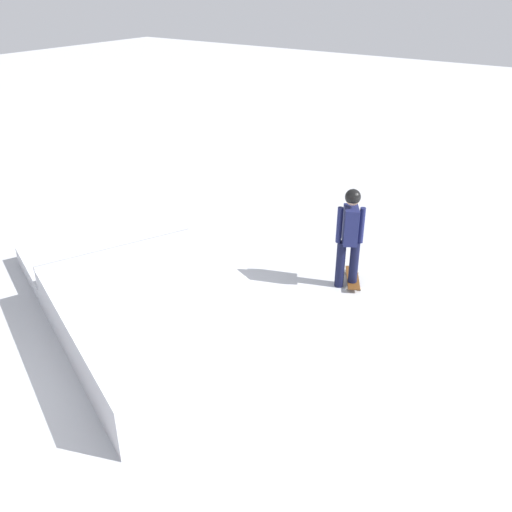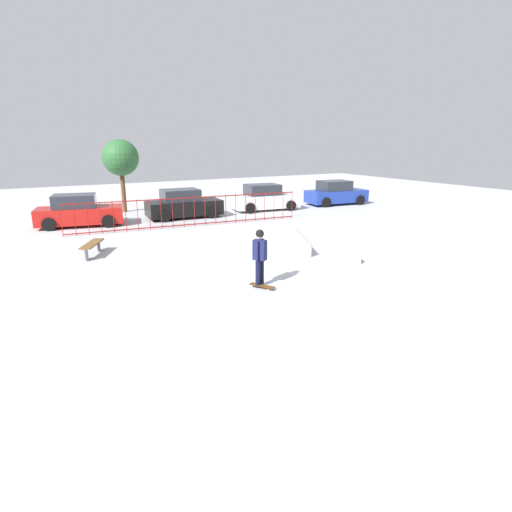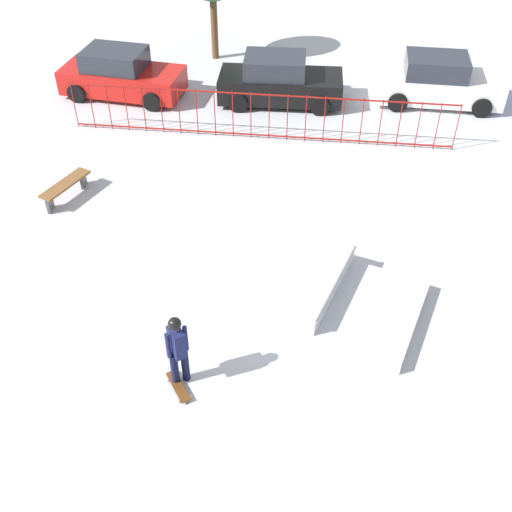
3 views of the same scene
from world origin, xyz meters
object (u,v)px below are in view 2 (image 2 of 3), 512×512
(skate_ramp, at_px, (268,249))
(parked_car_black, at_px, (183,205))
(parked_car_red, at_px, (79,212))
(parked_car_white, at_px, (265,198))
(skateboard, at_px, (262,286))
(parked_car_blue, at_px, (336,194))
(skater, at_px, (260,254))
(distant_tree, at_px, (121,158))
(park_bench, at_px, (92,246))

(skate_ramp, relative_size, parked_car_black, 1.43)
(parked_car_red, height_order, parked_car_white, same)
(skateboard, bearing_deg, parked_car_white, -60.19)
(skateboard, xyz_separation_m, parked_car_blue, (12.66, 12.02, 0.65))
(skater, distance_m, parked_car_blue, 17.29)
(distant_tree, bearing_deg, park_bench, -108.71)
(parked_car_black, bearing_deg, parked_car_blue, 2.29)
(skateboard, relative_size, distant_tree, 0.19)
(parked_car_red, distance_m, parked_car_black, 5.41)
(skater, height_order, parked_car_white, skater)
(parked_car_red, bearing_deg, distant_tree, 60.26)
(park_bench, relative_size, distant_tree, 0.38)
(park_bench, bearing_deg, skate_ramp, -30.78)
(skateboard, relative_size, parked_car_black, 0.19)
(parked_car_black, bearing_deg, parked_car_white, 4.27)
(park_bench, xyz_separation_m, parked_car_blue, (16.45, 5.76, 0.37))
(parked_car_black, bearing_deg, park_bench, -130.89)
(parked_car_red, height_order, parked_car_black, same)
(skateboard, bearing_deg, park_bench, 1.48)
(parked_car_red, relative_size, parked_car_white, 1.02)
(skate_ramp, height_order, parked_car_white, parked_car_white)
(skater, bearing_deg, distant_tree, -29.99)
(parked_car_black, distance_m, parked_car_blue, 10.75)
(skate_ramp, relative_size, parked_car_blue, 1.41)
(park_bench, xyz_separation_m, parked_car_white, (11.02, 6.02, 0.37))
(skate_ramp, bearing_deg, parked_car_white, 83.46)
(skate_ramp, xyz_separation_m, park_bench, (-5.70, 3.40, 0.04))
(parked_car_white, relative_size, distant_tree, 1.00)
(skater, height_order, distant_tree, distant_tree)
(skater, height_order, skateboard, skater)
(park_bench, relative_size, parked_car_white, 0.38)
(skater, bearing_deg, parked_car_white, -62.90)
(skateboard, xyz_separation_m, parked_car_red, (-3.49, 12.51, 0.65))
(parked_car_black, relative_size, parked_car_blue, 0.99)
(skater, bearing_deg, parked_car_blue, -79.01)
(parked_car_red, bearing_deg, skater, -62.24)
(skater, distance_m, skateboard, 0.95)
(parked_car_red, bearing_deg, skate_ramp, -48.96)
(skater, distance_m, park_bench, 7.20)
(park_bench, height_order, parked_car_blue, parked_car_blue)
(skater, relative_size, parked_car_white, 0.40)
(parked_car_blue, bearing_deg, distant_tree, 169.57)
(parked_car_red, relative_size, parked_car_black, 1.04)
(skateboard, bearing_deg, distant_tree, -27.72)
(skate_ramp, distance_m, parked_car_white, 10.82)
(skateboard, bearing_deg, skater, -39.71)
(skateboard, xyz_separation_m, parked_car_black, (1.91, 12.17, 0.65))
(parked_car_red, xyz_separation_m, parked_car_blue, (16.15, -0.49, 0.00))
(skater, bearing_deg, parked_car_black, -41.02)
(parked_car_black, bearing_deg, skater, -95.81)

